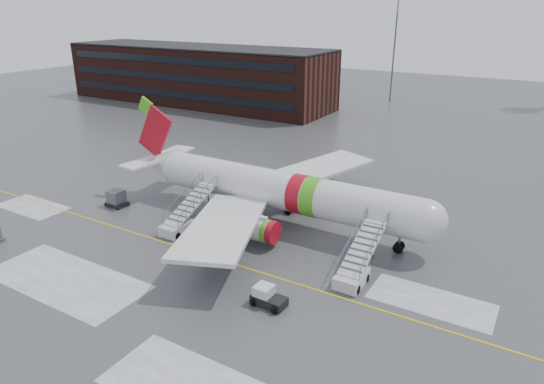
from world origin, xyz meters
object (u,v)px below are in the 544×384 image
Objects in this scene: airstair_fwd at (355,268)px; pushback_tug at (267,297)px; uld_container at (117,199)px; airstair_aft at (182,220)px; airliner at (274,189)px.

airstair_fwd reaches higher than pushback_tug.
pushback_tug is 1.16× the size of uld_container.
airstair_aft is (-17.98, 0.00, 0.00)m from airstair_fwd.
airstair_fwd is 2.96× the size of pushback_tug.
airstair_aft is 2.96× the size of pushback_tug.
airliner reaches higher than uld_container.
airstair_aft is 3.42× the size of uld_container.
uld_container is at bearing 174.04° from airstair_aft.
airstair_fwd is 3.42× the size of uld_container.
airliner is at bearing 18.02° from uld_container.
airstair_fwd is at bearing -29.82° from airliner.
airliner is 4.55× the size of airstair_aft.
airstair_aft reaches higher than pushback_tug.
uld_container is (-23.93, 7.55, 0.20)m from pushback_tug.
airstair_fwd reaches higher than uld_container.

